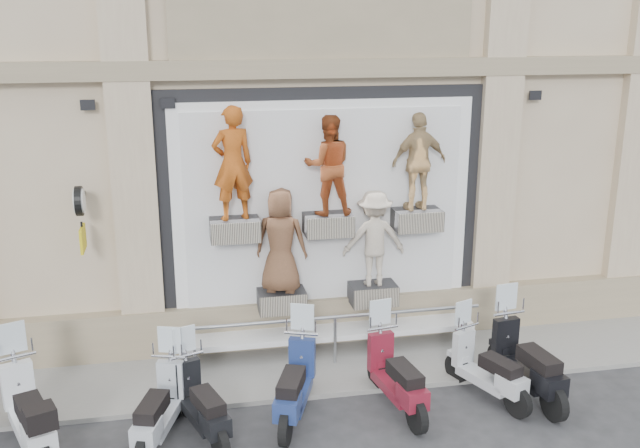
# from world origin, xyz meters

# --- Properties ---
(ground) EXTENTS (90.00, 90.00, 0.00)m
(ground) POSITION_xyz_m (0.00, 0.00, 0.00)
(ground) COLOR #2B2B2D
(ground) RESTS_ON ground
(sidewalk) EXTENTS (16.00, 2.20, 0.08)m
(sidewalk) POSITION_xyz_m (0.00, 2.10, 0.04)
(sidewalk) COLOR gray
(sidewalk) RESTS_ON ground
(building) EXTENTS (14.00, 8.60, 12.00)m
(building) POSITION_xyz_m (0.00, 7.00, 6.00)
(building) COLOR #C2AD8D
(building) RESTS_ON ground
(shop_vitrine) EXTENTS (5.60, 0.83, 4.30)m
(shop_vitrine) POSITION_xyz_m (0.04, 2.74, 2.40)
(shop_vitrine) COLOR black
(shop_vitrine) RESTS_ON ground
(guard_rail) EXTENTS (5.06, 0.10, 0.93)m
(guard_rail) POSITION_xyz_m (0.00, 2.00, 0.47)
(guard_rail) COLOR #9EA0A5
(guard_rail) RESTS_ON ground
(clock_sign_bracket) EXTENTS (0.10, 0.80, 1.02)m
(clock_sign_bracket) POSITION_xyz_m (-3.90, 2.47, 2.80)
(clock_sign_bracket) COLOR black
(clock_sign_bracket) RESTS_ON ground
(scooter_b) EXTENTS (1.30, 2.10, 1.64)m
(scooter_b) POSITION_xyz_m (-4.51, 0.38, 0.82)
(scooter_b) COLOR silver
(scooter_b) RESTS_ON ground
(scooter_c) EXTENTS (1.04, 1.87, 1.46)m
(scooter_c) POSITION_xyz_m (-2.82, 0.31, 0.73)
(scooter_c) COLOR #A3A8B1
(scooter_c) RESTS_ON ground
(scooter_d) EXTENTS (1.06, 1.84, 1.43)m
(scooter_d) POSITION_xyz_m (-2.26, 0.34, 0.72)
(scooter_d) COLOR black
(scooter_d) RESTS_ON ground
(scooter_e) EXTENTS (1.18, 1.96, 1.54)m
(scooter_e) POSITION_xyz_m (-0.91, 0.56, 0.77)
(scooter_e) COLOR navy
(scooter_e) RESTS_ON ground
(scooter_f) EXTENTS (0.82, 1.93, 1.52)m
(scooter_f) POSITION_xyz_m (0.60, 0.52, 0.76)
(scooter_f) COLOR maroon
(scooter_f) RESTS_ON ground
(scooter_g) EXTENTS (1.11, 1.81, 1.41)m
(scooter_g) POSITION_xyz_m (2.04, 0.53, 0.71)
(scooter_g) COLOR #ADB0B5
(scooter_g) RESTS_ON ground
(scooter_h) EXTENTS (0.83, 2.05, 1.62)m
(scooter_h) POSITION_xyz_m (2.66, 0.48, 0.81)
(scooter_h) COLOR black
(scooter_h) RESTS_ON ground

